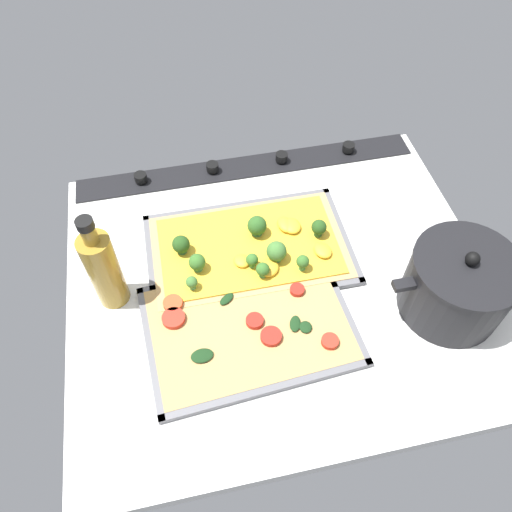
{
  "coord_description": "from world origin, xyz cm",
  "views": [
    {
      "loc": [
        15.88,
        52.58,
        79.77
      ],
      "look_at": [
        4.32,
        -1.83,
        5.89
      ],
      "focal_mm": 34.99,
      "sensor_mm": 36.0,
      "label": 1
    }
  ],
  "objects_px": {
    "baking_tray_front": "(249,250)",
    "baking_tray_back": "(249,327)",
    "veggie_pizza_back": "(248,325)",
    "oil_bottle": "(104,269)",
    "broccoli_pizza": "(251,247)",
    "cooking_pot": "(457,285)"
  },
  "relations": [
    {
      "from": "baking_tray_front",
      "to": "baking_tray_back",
      "type": "xyz_separation_m",
      "value": [
        0.03,
        0.17,
        0.0
      ]
    },
    {
      "from": "veggie_pizza_back",
      "to": "baking_tray_back",
      "type": "bearing_deg",
      "value": 160.37
    },
    {
      "from": "veggie_pizza_back",
      "to": "baking_tray_front",
      "type": "bearing_deg",
      "value": -102.08
    },
    {
      "from": "baking_tray_back",
      "to": "oil_bottle",
      "type": "relative_size",
      "value": 1.76
    },
    {
      "from": "baking_tray_back",
      "to": "veggie_pizza_back",
      "type": "xyz_separation_m",
      "value": [
        0.0,
        -0.0,
        0.01
      ]
    },
    {
      "from": "oil_bottle",
      "to": "veggie_pizza_back",
      "type": "bearing_deg",
      "value": 153.16
    },
    {
      "from": "broccoli_pizza",
      "to": "cooking_pot",
      "type": "bearing_deg",
      "value": 149.46
    },
    {
      "from": "veggie_pizza_back",
      "to": "cooking_pot",
      "type": "relative_size",
      "value": 1.41
    },
    {
      "from": "baking_tray_back",
      "to": "oil_bottle",
      "type": "height_order",
      "value": "oil_bottle"
    },
    {
      "from": "broccoli_pizza",
      "to": "oil_bottle",
      "type": "relative_size",
      "value": 1.75
    },
    {
      "from": "baking_tray_front",
      "to": "oil_bottle",
      "type": "relative_size",
      "value": 1.86
    },
    {
      "from": "baking_tray_front",
      "to": "cooking_pot",
      "type": "height_order",
      "value": "cooking_pot"
    },
    {
      "from": "baking_tray_back",
      "to": "oil_bottle",
      "type": "xyz_separation_m",
      "value": [
        0.23,
        -0.12,
        0.09
      ]
    },
    {
      "from": "baking_tray_back",
      "to": "oil_bottle",
      "type": "bearing_deg",
      "value": -26.79
    },
    {
      "from": "veggie_pizza_back",
      "to": "oil_bottle",
      "type": "relative_size",
      "value": 1.65
    },
    {
      "from": "broccoli_pizza",
      "to": "baking_tray_back",
      "type": "relative_size",
      "value": 0.99
    },
    {
      "from": "broccoli_pizza",
      "to": "cooking_pot",
      "type": "height_order",
      "value": "cooking_pot"
    },
    {
      "from": "broccoli_pizza",
      "to": "oil_bottle",
      "type": "xyz_separation_m",
      "value": [
        0.27,
        0.05,
        0.07
      ]
    },
    {
      "from": "broccoli_pizza",
      "to": "veggie_pizza_back",
      "type": "height_order",
      "value": "broccoli_pizza"
    },
    {
      "from": "baking_tray_front",
      "to": "baking_tray_back",
      "type": "height_order",
      "value": "same"
    },
    {
      "from": "baking_tray_front",
      "to": "veggie_pizza_back",
      "type": "bearing_deg",
      "value": 77.92
    },
    {
      "from": "broccoli_pizza",
      "to": "oil_bottle",
      "type": "distance_m",
      "value": 0.29
    }
  ]
}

